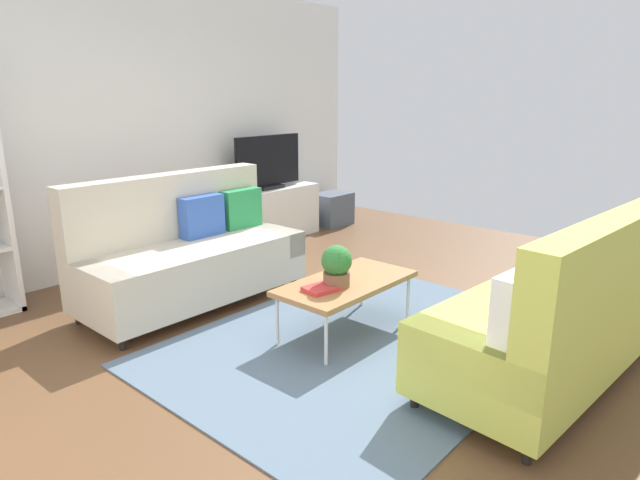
{
  "coord_description": "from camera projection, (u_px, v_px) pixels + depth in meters",
  "views": [
    {
      "loc": [
        -3.0,
        -2.37,
        1.77
      ],
      "look_at": [
        0.11,
        0.36,
        0.65
      ],
      "focal_mm": 30.57,
      "sensor_mm": 36.0,
      "label": 1
    }
  ],
  "objects": [
    {
      "name": "ground_plane",
      "position": [
        346.0,
        333.0,
        4.15
      ],
      "size": [
        7.68,
        7.68,
        0.0
      ],
      "primitive_type": "plane",
      "color": "brown"
    },
    {
      "name": "wall_far",
      "position": [
        134.0,
        125.0,
        5.55
      ],
      "size": [
        6.4,
        0.12,
        2.9
      ],
      "primitive_type": "cube",
      "color": "white",
      "rests_on": "ground_plane"
    },
    {
      "name": "area_rug",
      "position": [
        363.0,
        342.0,
        3.99
      ],
      "size": [
        2.9,
        2.2,
        0.01
      ],
      "primitive_type": "cube",
      "color": "slate",
      "rests_on": "ground_plane"
    },
    {
      "name": "couch_beige",
      "position": [
        189.0,
        252.0,
        4.67
      ],
      "size": [
        1.9,
        0.85,
        1.1
      ],
      "rotation": [
        0.0,
        0.0,
        3.14
      ],
      "color": "beige",
      "rests_on": "ground_plane"
    },
    {
      "name": "couch_green",
      "position": [
        556.0,
        317.0,
        3.34
      ],
      "size": [
        1.96,
        0.99,
        1.1
      ],
      "rotation": [
        0.0,
        0.0,
        -0.08
      ],
      "color": "#C1CC51",
      "rests_on": "ground_plane"
    },
    {
      "name": "coffee_table",
      "position": [
        346.0,
        284.0,
        4.06
      ],
      "size": [
        1.1,
        0.56,
        0.42
      ],
      "color": "#9E7042",
      "rests_on": "ground_plane"
    },
    {
      "name": "tv_console",
      "position": [
        268.0,
        214.0,
        6.74
      ],
      "size": [
        1.4,
        0.44,
        0.64
      ],
      "primitive_type": "cube",
      "color": "silver",
      "rests_on": "ground_plane"
    },
    {
      "name": "tv",
      "position": [
        268.0,
        163.0,
        6.56
      ],
      "size": [
        1.0,
        0.2,
        0.64
      ],
      "color": "black",
      "rests_on": "tv_console"
    },
    {
      "name": "storage_trunk",
      "position": [
        332.0,
        209.0,
        7.5
      ],
      "size": [
        0.52,
        0.4,
        0.44
      ],
      "primitive_type": "cube",
      "color": "#4C5666",
      "rests_on": "ground_plane"
    },
    {
      "name": "potted_plant",
      "position": [
        337.0,
        266.0,
        3.89
      ],
      "size": [
        0.22,
        0.22,
        0.31
      ],
      "color": "brown",
      "rests_on": "coffee_table"
    },
    {
      "name": "table_book_0",
      "position": [
        322.0,
        289.0,
        3.84
      ],
      "size": [
        0.27,
        0.22,
        0.03
      ],
      "primitive_type": "cube",
      "rotation": [
        0.0,
        0.0,
        -0.18
      ],
      "color": "red",
      "rests_on": "coffee_table"
    },
    {
      "name": "vase_0",
      "position": [
        228.0,
        189.0,
        6.25
      ],
      "size": [
        0.13,
        0.13,
        0.13
      ],
      "primitive_type": "cylinder",
      "color": "silver",
      "rests_on": "tv_console"
    },
    {
      "name": "bottle_0",
      "position": [
        245.0,
        185.0,
        6.32
      ],
      "size": [
        0.05,
        0.05,
        0.2
      ],
      "primitive_type": "cylinder",
      "color": "red",
      "rests_on": "tv_console"
    }
  ]
}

